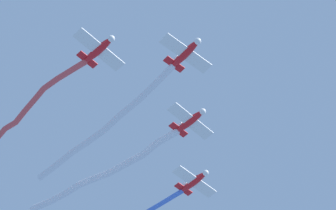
% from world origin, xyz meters
% --- Properties ---
extents(airplane_lead, '(5.19, 6.98, 1.76)m').
position_xyz_m(airplane_lead, '(4.39, 3.91, 71.12)').
color(airplane_lead, red).
extents(smoke_trail_lead, '(25.19, 3.85, 1.81)m').
position_xyz_m(smoke_trail_lead, '(-10.32, 2.58, 70.42)').
color(smoke_trail_lead, white).
extents(airplane_left_wing, '(5.32, 7.08, 1.76)m').
position_xyz_m(airplane_left_wing, '(-3.17, 10.88, 71.12)').
color(airplane_left_wing, red).
extents(smoke_trail_left_wing, '(27.46, 6.59, 4.20)m').
position_xyz_m(smoke_trail_left_wing, '(-18.98, 8.09, 72.63)').
color(smoke_trail_left_wing, white).
extents(airplane_right_wing, '(5.33, 7.09, 1.76)m').
position_xyz_m(airplane_right_wing, '(-1.74, -4.33, 71.42)').
color(airplane_right_wing, red).
extents(smoke_trail_right_wing, '(23.88, 2.72, 2.44)m').
position_xyz_m(smoke_trail_right_wing, '(-15.73, -6.07, 72.20)').
color(smoke_trail_right_wing, '#DB4C4C').
extents(airplane_slot, '(5.28, 7.05, 1.76)m').
position_xyz_m(airplane_slot, '(-10.72, 17.84, 70.82)').
color(airplane_slot, red).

